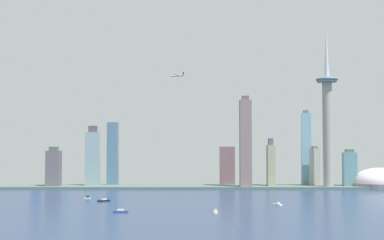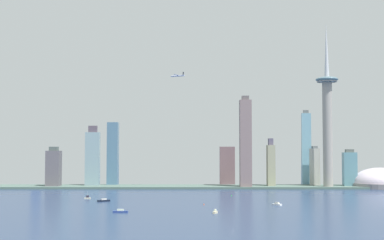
% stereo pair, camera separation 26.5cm
% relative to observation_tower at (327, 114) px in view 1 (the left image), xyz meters
% --- Properties ---
extents(ground_plane, '(6000.00, 6000.00, 0.00)m').
position_rel_observation_tower_xyz_m(ground_plane, '(-195.59, -481.00, -127.21)').
color(ground_plane, navy).
extents(waterfront_pier, '(843.19, 77.29, 3.74)m').
position_rel_observation_tower_xyz_m(waterfront_pier, '(-195.59, 17.44, -125.34)').
color(waterfront_pier, '#50685E').
rests_on(waterfront_pier, ground).
extents(observation_tower, '(38.35, 38.35, 284.47)m').
position_rel_observation_tower_xyz_m(observation_tower, '(0.00, 0.00, 0.00)').
color(observation_tower, '#A19A91').
rests_on(observation_tower, ground).
extents(stadium_dome, '(99.79, 99.79, 52.52)m').
position_rel_observation_tower_xyz_m(stadium_dome, '(94.37, 18.52, -119.13)').
color(stadium_dome, gray).
rests_on(stadium_dome, ground).
extents(skyscraper_0, '(23.20, 14.95, 67.04)m').
position_rel_observation_tower_xyz_m(skyscraper_0, '(42.12, 18.93, -95.40)').
color(skyscraper_0, '#5D8E9A').
rests_on(skyscraper_0, ground).
extents(skyscraper_1, '(19.67, 21.24, 158.22)m').
position_rel_observation_tower_xyz_m(skyscraper_1, '(-140.98, -3.23, -50.34)').
color(skyscraper_1, gray).
rests_on(skyscraper_1, ground).
extents(skyscraper_2, '(19.48, 19.57, 115.74)m').
position_rel_observation_tower_xyz_m(skyscraper_2, '(-376.24, 54.43, -69.34)').
color(skyscraper_2, slate).
rests_on(skyscraper_2, ground).
extents(skyscraper_3, '(16.94, 19.38, 138.83)m').
position_rel_observation_tower_xyz_m(skyscraper_3, '(-23.91, 69.17, -59.66)').
color(skyscraper_3, '#79ABC0').
rests_on(skyscraper_3, ground).
extents(skyscraper_4, '(12.88, 22.78, 85.93)m').
position_rel_observation_tower_xyz_m(skyscraper_4, '(-94.61, 21.98, -87.79)').
color(skyscraper_4, '#A2A182').
rests_on(skyscraper_4, ground).
extents(skyscraper_5, '(25.09, 13.71, 163.50)m').
position_rel_observation_tower_xyz_m(skyscraper_5, '(-475.77, 92.96, -47.91)').
color(skyscraper_5, '#ADC4C0').
rests_on(skyscraper_5, ground).
extents(skyscraper_6, '(23.30, 23.09, 71.32)m').
position_rel_observation_tower_xyz_m(skyscraper_6, '(-472.31, 10.94, -93.68)').
color(skyscraper_6, slate).
rests_on(skyscraper_6, ground).
extents(skyscraper_7, '(16.06, 14.57, 121.03)m').
position_rel_observation_tower_xyz_m(skyscraper_7, '(-530.49, 108.78, -68.96)').
color(skyscraper_7, '#6676A3').
rests_on(skyscraper_7, ground).
extents(skyscraper_8, '(27.09, 15.68, 71.76)m').
position_rel_observation_tower_xyz_m(skyscraper_8, '(-168.68, 59.53, -91.33)').
color(skyscraper_8, '#7C5D62').
rests_on(skyscraper_8, ground).
extents(skyscraper_9, '(14.22, 23.51, 72.64)m').
position_rel_observation_tower_xyz_m(skyscraper_9, '(-14.54, 37.48, -92.20)').
color(skyscraper_9, '#B8B6AA').
rests_on(skyscraper_9, ground).
extents(skyscraper_10, '(24.84, 14.03, 108.58)m').
position_rel_observation_tower_xyz_m(skyscraper_10, '(-408.33, 29.60, -76.50)').
color(skyscraper_10, '#88A4AC').
rests_on(skyscraper_10, ground).
extents(boat_0, '(15.63, 5.25, 3.47)m').
position_rel_observation_tower_xyz_m(boat_0, '(-304.76, -361.87, -125.94)').
color(boat_0, navy).
rests_on(boat_0, ground).
extents(boat_1, '(15.91, 11.74, 3.65)m').
position_rel_observation_tower_xyz_m(boat_1, '(-342.96, -238.91, -125.82)').
color(boat_1, black).
rests_on(boat_1, ground).
extents(boat_3, '(10.85, 11.76, 3.74)m').
position_rel_observation_tower_xyz_m(boat_3, '(-130.32, -286.53, -125.83)').
color(boat_3, white).
rests_on(boat_3, ground).
extents(boat_5, '(5.53, 8.59, 4.43)m').
position_rel_observation_tower_xyz_m(boat_5, '(-206.17, -370.33, -125.56)').
color(boat_5, beige).
rests_on(boat_5, ground).
extents(boat_6, '(8.44, 2.78, 9.59)m').
position_rel_observation_tower_xyz_m(boat_6, '(-370.79, -202.22, -125.50)').
color(boat_6, beige).
rests_on(boat_6, ground).
extents(channel_buoy_0, '(1.41, 1.41, 1.66)m').
position_rel_observation_tower_xyz_m(channel_buoy_0, '(-174.98, -151.68, -126.38)').
color(channel_buoy_0, green).
rests_on(channel_buoy_0, ground).
extents(channel_buoy_1, '(1.27, 1.27, 1.95)m').
position_rel_observation_tower_xyz_m(channel_buoy_1, '(-216.42, -280.83, -126.24)').
color(channel_buoy_1, '#E54C19').
rests_on(channel_buoy_1, ground).
extents(airplane, '(24.60, 26.20, 7.50)m').
position_rel_observation_tower_xyz_m(airplane, '(-256.87, -5.68, 65.71)').
color(airplane, '#A7B1D3').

